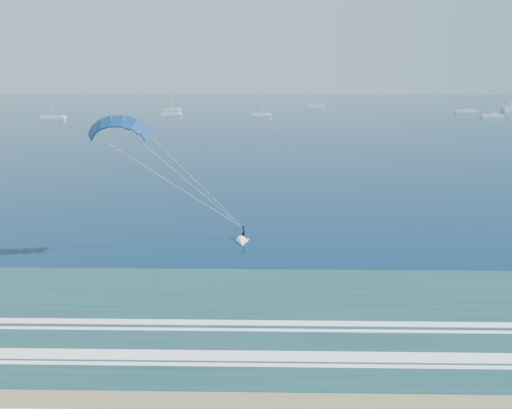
{
  "coord_description": "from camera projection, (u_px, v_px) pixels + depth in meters",
  "views": [
    {
      "loc": [
        -0.74,
        -19.53,
        16.96
      ],
      "look_at": [
        -1.48,
        23.47,
        4.93
      ],
      "focal_mm": 32.0,
      "sensor_mm": 36.0,
      "label": 1
    }
  ],
  "objects": [
    {
      "name": "sailboat_4",
      "position": [
        315.0,
        106.0,
        265.98
      ],
      "size": [
        10.06,
        2.4,
        13.5
      ],
      "color": "white",
      "rests_on": "ground"
    },
    {
      "name": "sailboat_6",
      "position": [
        492.0,
        116.0,
        198.17
      ],
      "size": [
        9.05,
        2.4,
        12.22
      ],
      "color": "white",
      "rests_on": "ground"
    },
    {
      "name": "sailboat_0",
      "position": [
        53.0,
        117.0,
        191.03
      ],
      "size": [
        10.31,
        2.4,
        13.81
      ],
      "color": "white",
      "rests_on": "ground"
    },
    {
      "name": "sailboat_2",
      "position": [
        172.0,
        110.0,
        235.11
      ],
      "size": [
        8.9,
        2.4,
        11.97
      ],
      "color": "white",
      "rests_on": "ground"
    },
    {
      "name": "sailboat_3",
      "position": [
        261.0,
        115.0,
        204.73
      ],
      "size": [
        8.27,
        2.4,
        11.53
      ],
      "color": "white",
      "rests_on": "ground"
    },
    {
      "name": "sailboat_5",
      "position": [
        466.0,
        111.0,
        227.15
      ],
      "size": [
        9.88,
        2.4,
        13.32
      ],
      "color": "white",
      "rests_on": "ground"
    },
    {
      "name": "kitesurfer_rig",
      "position": [
        185.0,
        179.0,
        44.19
      ],
      "size": [
        15.49,
        8.42,
        14.7
      ],
      "color": "orange",
      "rests_on": "ground"
    },
    {
      "name": "sailboat_1",
      "position": [
        171.0,
        114.0,
        208.37
      ],
      "size": [
        9.07,
        2.4,
        12.4
      ],
      "color": "white",
      "rests_on": "ground"
    }
  ]
}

